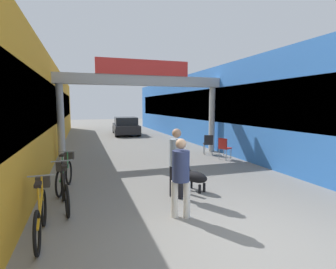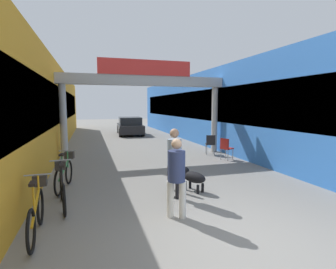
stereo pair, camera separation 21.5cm
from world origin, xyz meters
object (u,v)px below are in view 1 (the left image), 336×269
object	(u,v)px
bicycle_orange_nearest	(41,211)
bicycle_black_second	(64,187)
cafe_chair_black_farther	(208,143)
bollard_post_metal	(173,171)
pedestrian_with_dog	(177,158)
parked_car_black	(126,126)
cafe_chair_red_nearer	(224,147)
dog_on_leash	(194,176)
bicycle_green_third	(65,173)
pedestrian_companion	(181,173)

from	to	relation	value
bicycle_orange_nearest	bicycle_black_second	bearing A→B (deg)	76.75
bicycle_orange_nearest	cafe_chair_black_farther	bearing A→B (deg)	43.68
bollard_post_metal	cafe_chair_black_farther	distance (m)	5.27
pedestrian_with_dog	bicycle_black_second	xyz separation A→B (m)	(-2.52, 0.19, -0.51)
pedestrian_with_dog	parked_car_black	size ratio (longest dim) A/B	0.41
pedestrian_with_dog	bicycle_black_second	world-z (taller)	pedestrian_with_dog
pedestrian_with_dog	parked_car_black	world-z (taller)	pedestrian_with_dog
pedestrian_with_dog	cafe_chair_red_nearer	world-z (taller)	pedestrian_with_dog
bollard_post_metal	cafe_chair_red_nearer	world-z (taller)	bollard_post_metal
bollard_post_metal	cafe_chair_black_farther	size ratio (longest dim) A/B	1.09
pedestrian_with_dog	dog_on_leash	distance (m)	0.90
bicycle_green_third	cafe_chair_black_farther	bearing A→B (deg)	29.23
pedestrian_companion	cafe_chair_black_farther	world-z (taller)	pedestrian_companion
pedestrian_companion	bicycle_black_second	distance (m)	2.60
dog_on_leash	parked_car_black	world-z (taller)	parked_car_black
pedestrian_companion	cafe_chair_red_nearer	bearing A→B (deg)	51.62
bicycle_orange_nearest	cafe_chair_black_farther	size ratio (longest dim) A/B	1.90
bollard_post_metal	dog_on_leash	bearing A→B (deg)	-21.87
pedestrian_companion	bollard_post_metal	xyz separation A→B (m)	(0.42, 1.64, -0.40)
bicycle_black_second	cafe_chair_black_farther	size ratio (longest dim) A/B	1.89
cafe_chair_red_nearer	bollard_post_metal	bearing A→B (deg)	-137.41
bicycle_orange_nearest	bicycle_black_second	world-z (taller)	same
bollard_post_metal	bicycle_black_second	bearing A→B (deg)	-172.40
parked_car_black	bicycle_green_third	bearing A→B (deg)	-106.03
pedestrian_companion	parked_car_black	bearing A→B (deg)	84.94
bicycle_orange_nearest	parked_car_black	bearing A→B (deg)	75.69
bollard_post_metal	bicycle_green_third	bearing A→B (deg)	160.41
pedestrian_with_dog	bollard_post_metal	bearing A→B (deg)	78.91
pedestrian_companion	bicycle_black_second	bearing A→B (deg)	149.79
pedestrian_with_dog	dog_on_leash	size ratio (longest dim) A/B	2.00
parked_car_black	bicycle_black_second	bearing A→B (deg)	-104.40
pedestrian_with_dog	cafe_chair_black_farther	bearing A→B (deg)	55.60
cafe_chair_red_nearer	pedestrian_companion	bearing A→B (deg)	-128.38
pedestrian_companion	dog_on_leash	size ratio (longest dim) A/B	1.89
bicycle_green_third	bicycle_orange_nearest	bearing A→B (deg)	-95.46
cafe_chair_red_nearer	parked_car_black	bearing A→B (deg)	102.46
pedestrian_companion	parked_car_black	distance (m)	15.17
cafe_chair_red_nearer	bicycle_orange_nearest	bearing A→B (deg)	-143.48
pedestrian_companion	bicycle_green_third	world-z (taller)	pedestrian_companion
pedestrian_with_dog	bollard_post_metal	xyz separation A→B (m)	(0.11, 0.54, -0.46)
bicycle_orange_nearest	cafe_chair_black_farther	distance (m)	8.40
pedestrian_with_dog	bicycle_green_third	bearing A→B (deg)	149.80
pedestrian_with_dog	cafe_chair_black_farther	distance (m)	5.79
cafe_chair_black_farther	parked_car_black	bearing A→B (deg)	103.58
bicycle_black_second	bollard_post_metal	world-z (taller)	bicycle_black_second
pedestrian_with_dog	parked_car_black	distance (m)	14.06
dog_on_leash	bollard_post_metal	bearing A→B (deg)	158.13
bicycle_black_second	bicycle_orange_nearest	bearing A→B (deg)	-103.25
bicycle_black_second	bollard_post_metal	distance (m)	2.66
dog_on_leash	bollard_post_metal	size ratio (longest dim) A/B	0.86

